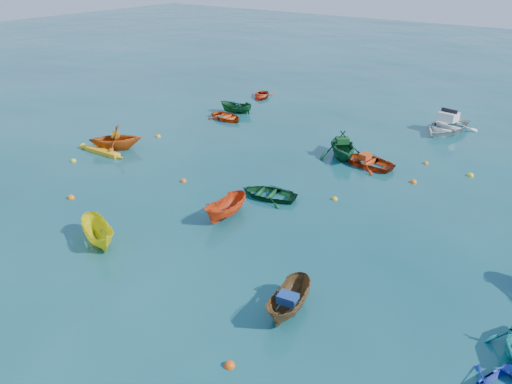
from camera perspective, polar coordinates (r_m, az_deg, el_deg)
The scene contains 26 objects.
ground at distance 22.58m, azimuth -7.52°, elevation -5.40°, with size 160.00×160.00×0.00m, color #0A3F49.
sampan_brown_mid at distance 18.35m, azimuth 3.78°, elevation -13.56°, with size 1.07×2.83×1.10m, color brown.
dinghy_orange_w at distance 33.76m, azimuth -15.64°, elevation 4.73°, with size 2.81×3.26×1.72m, color #C55012.
sampan_yellow_mid at distance 23.19m, azimuth -17.39°, elevation -5.57°, with size 1.11×2.95×1.14m, color yellow.
dinghy_green_e at distance 26.15m, azimuth 1.40°, elevation -0.55°, with size 2.15×3.01×0.62m, color #0F421F.
dinghy_red_nw at distance 38.56m, azimuth -3.37°, elevation 8.27°, with size 2.12×2.96×0.61m, color #CB4210.
sampan_orange_n at distance 24.23m, azimuth -3.39°, elevation -2.88°, with size 1.07×2.84×1.10m, color red.
dinghy_green_n at distance 31.69m, azimuth 9.75°, elevation 3.94°, with size 2.91×3.38×1.78m, color #13522B.
dinghy_red_ne at distance 30.83m, azimuth 12.44°, elevation 3.06°, with size 2.47×3.45×0.72m, color #BA370F.
dinghy_red_far at distance 44.61m, azimuth 0.63°, elevation 10.76°, with size 1.96×2.74×0.57m, color red.
sampan_green_far at distance 40.17m, azimuth -2.29°, elevation 9.02°, with size 0.97×2.57×0.99m, color #114B20.
kayak_yellow at distance 33.27m, azimuth -17.12°, elevation 4.22°, with size 0.50×3.44×0.34m, color yellow, non-canonical shape.
motorboat_white at distance 38.35m, azimuth 20.88°, elevation 6.49°, with size 3.29×4.60×1.55m, color silver.
tarp_blue_a at distance 17.80m, azimuth 3.65°, elevation -12.07°, with size 0.68×0.51×0.33m, color navy.
tarp_orange_a at distance 33.42m, azimuth -15.76°, elevation 6.33°, with size 0.58×0.44×0.28m, color #B56C12.
tarp_green_b at distance 31.40m, azimuth 9.85°, elevation 5.82°, with size 0.76×0.57×0.37m, color #124B1E.
tarp_orange_b at distance 30.68m, azimuth 12.38°, elevation 4.03°, with size 0.71×0.54×0.34m, color #C64214.
buoy_or_a at distance 27.73m, azimuth -20.37°, elevation -0.67°, with size 0.37×0.37×0.37m, color orange.
buoy_or_b at distance 16.44m, azimuth -3.03°, elevation -19.24°, with size 0.35×0.35×0.35m, color #EB4F0C.
buoy_ye_b at distance 32.60m, azimuth -20.14°, elevation 3.32°, with size 0.34×0.34×0.34m, color yellow.
buoy_or_c at distance 28.18m, azimuth -8.28°, elevation 1.20°, with size 0.34×0.34×0.34m, color #F9610D.
buoy_ye_c at distance 26.20m, azimuth 8.97°, elevation -0.84°, with size 0.32×0.32×0.32m, color yellow.
buoy_or_d at distance 29.11m, azimuth 17.54°, elevation 1.04°, with size 0.37×0.37×0.37m, color #FF660D.
buoy_ye_d at distance 35.41m, azimuth -11.10°, elevation 6.20°, with size 0.35×0.35×0.35m, color gold.
buoy_or_e at distance 31.97m, azimuth 18.83°, elevation 3.09°, with size 0.31×0.31×0.31m, color orange.
buoy_ye_e at distance 31.12m, azimuth 23.29°, elevation 1.70°, with size 0.37×0.37×0.37m, color yellow.
Camera 1 is at (13.64, -13.72, 11.64)m, focal length 35.00 mm.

